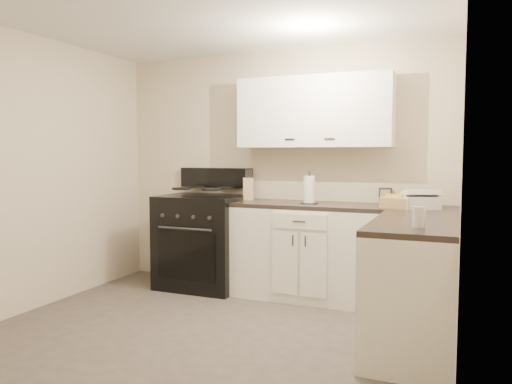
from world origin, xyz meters
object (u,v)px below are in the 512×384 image
at_px(knife_block, 249,189).
at_px(wicker_basket, 398,203).
at_px(paper_towel, 309,190).
at_px(stove, 204,244).
at_px(countertop_grill, 420,202).

relative_size(knife_block, wicker_basket, 0.82).
height_order(paper_towel, wicker_basket, paper_towel).
distance_m(stove, countertop_grill, 2.27).
bearing_deg(stove, knife_block, 16.50).
relative_size(stove, countertop_grill, 3.51).
distance_m(knife_block, wicker_basket, 1.57).
relative_size(paper_towel, countertop_grill, 0.90).
bearing_deg(paper_towel, knife_block, 169.47).
bearing_deg(countertop_grill, wicker_basket, 175.09).
xyz_separation_m(knife_block, wicker_basket, (1.56, -0.23, -0.07)).
height_order(stove, paper_towel, paper_towel).
bearing_deg(knife_block, paper_towel, -28.48).
xyz_separation_m(stove, wicker_basket, (2.02, -0.09, 0.53)).
distance_m(paper_towel, wicker_basket, 0.87).
xyz_separation_m(wicker_basket, countertop_grill, (0.18, 0.04, 0.01)).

